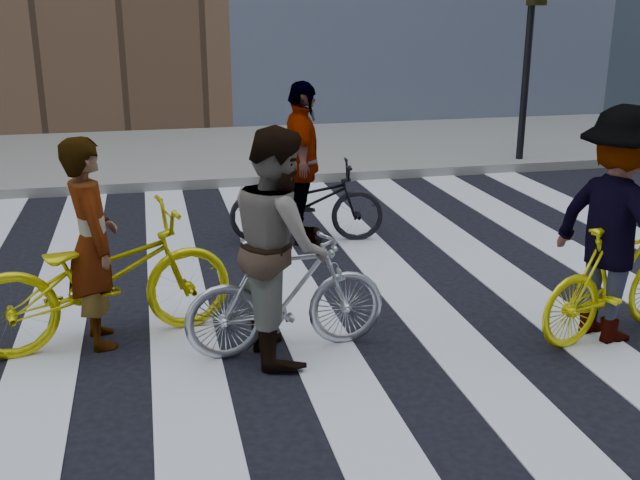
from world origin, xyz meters
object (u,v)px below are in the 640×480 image
object	(u,v)px
bike_yellow_right	(616,280)
bike_dark_rear	(307,202)
bike_silver_mid	(286,295)
rider_right	(618,226)
traffic_signal	(532,31)
rider_rear	(302,164)
rider_mid	(279,244)
bike_yellow_left	(102,278)
rider_left	(92,243)

from	to	relation	value
bike_yellow_right	bike_dark_rear	world-z (taller)	bike_yellow_right
bike_silver_mid	rider_right	size ratio (longest dim) A/B	0.84
traffic_signal	rider_rear	size ratio (longest dim) A/B	1.77
rider_mid	rider_rear	bearing A→B (deg)	-18.98
bike_yellow_left	bike_silver_mid	distance (m)	1.53
rider_mid	bike_dark_rear	bearing A→B (deg)	-19.91
traffic_signal	bike_dark_rear	bearing A→B (deg)	-144.12
bike_yellow_right	rider_rear	xyz separation A→B (m)	(-2.01, 3.18, 0.44)
rider_rear	bike_yellow_right	bearing A→B (deg)	-138.72
bike_silver_mid	rider_left	world-z (taller)	rider_left
bike_silver_mid	bike_yellow_right	world-z (taller)	bike_yellow_right
traffic_signal	rider_rear	bearing A→B (deg)	-144.43
bike_dark_rear	rider_left	xyz separation A→B (m)	(-2.26, -2.33, 0.39)
bike_yellow_right	rider_rear	world-z (taller)	rider_rear
bike_dark_rear	rider_rear	world-z (taller)	rider_rear
bike_yellow_left	rider_left	distance (m)	0.31
bike_silver_mid	rider_rear	distance (m)	2.98
rider_mid	rider_right	distance (m)	2.76
traffic_signal	bike_silver_mid	size ratio (longest dim) A/B	2.03
bike_dark_rear	rider_rear	xyz separation A→B (m)	(-0.05, 0.00, 0.47)
bike_yellow_right	bike_silver_mid	bearing A→B (deg)	66.96
traffic_signal	rider_left	bearing A→B (deg)	-140.42
bike_yellow_left	rider_left	xyz separation A→B (m)	(-0.05, 0.00, 0.30)
traffic_signal	rider_left	distance (m)	8.83
rider_left	rider_rear	size ratio (longest dim) A/B	0.92
rider_left	rider_rear	world-z (taller)	rider_rear
traffic_signal	bike_yellow_left	size ratio (longest dim) A/B	1.55
bike_yellow_left	rider_rear	xyz separation A→B (m)	(2.16, 2.33, 0.38)
bike_silver_mid	rider_mid	bearing A→B (deg)	86.24
rider_left	rider_mid	world-z (taller)	rider_mid
bike_silver_mid	bike_yellow_right	distance (m)	2.76
bike_yellow_right	bike_dark_rear	size ratio (longest dim) A/B	0.91
bike_yellow_right	rider_mid	xyz separation A→B (m)	(-2.79, 0.32, 0.42)
bike_dark_rear	rider_left	world-z (taller)	rider_left
bike_yellow_right	rider_left	distance (m)	4.32
rider_right	traffic_signal	bearing A→B (deg)	-38.09
traffic_signal	bike_yellow_right	size ratio (longest dim) A/B	2.01
bike_dark_rear	bike_yellow_left	bearing A→B (deg)	145.40
bike_yellow_left	rider_mid	bearing A→B (deg)	-123.45
bike_yellow_right	bike_dark_rear	xyz separation A→B (m)	(-1.96, 3.18, -0.02)
bike_yellow_left	bike_dark_rear	size ratio (longest dim) A/B	1.18
bike_silver_mid	bike_yellow_left	bearing A→B (deg)	65.99
bike_yellow_left	bike_silver_mid	world-z (taller)	bike_yellow_left
bike_silver_mid	rider_right	bearing A→B (deg)	-100.52
rider_left	traffic_signal	bearing A→B (deg)	-62.96
bike_yellow_left	rider_mid	size ratio (longest dim) A/B	1.17
bike_yellow_left	bike_yellow_right	distance (m)	4.26
bike_silver_mid	rider_rear	size ratio (longest dim) A/B	0.87
traffic_signal	rider_left	size ratio (longest dim) A/B	1.92
bike_yellow_left	rider_mid	distance (m)	1.52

